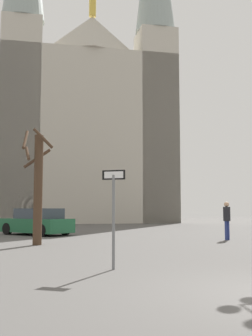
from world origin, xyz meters
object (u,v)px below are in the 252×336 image
(bare_tree, at_px, (38,184))
(parked_car_near_green, at_px, (37,222))
(cathedral, at_px, (87,116))
(one_way_arrow_sign, at_px, (114,208))
(pedestrian_walking, at_px, (227,217))

(bare_tree, bearing_deg, parked_car_near_green, 96.70)
(cathedral, xyz_separation_m, one_way_arrow_sign, (0.82, -34.48, -9.91))
(parked_car_near_green, bearing_deg, cathedral, 83.29)
(one_way_arrow_sign, distance_m, bare_tree, 7.38)
(cathedral, height_order, pedestrian_walking, cathedral)
(bare_tree, relative_size, pedestrian_walking, 2.68)
(one_way_arrow_sign, xyz_separation_m, parked_car_near_green, (-3.33, 13.14, -0.76))
(parked_car_near_green, relative_size, pedestrian_walking, 2.46)
(parked_car_near_green, xyz_separation_m, pedestrian_walking, (9.00, -4.46, 0.37))
(pedestrian_walking, bearing_deg, parked_car_near_green, 153.61)
(cathedral, height_order, one_way_arrow_sign, cathedral)
(bare_tree, distance_m, pedestrian_walking, 8.56)
(cathedral, height_order, bare_tree, cathedral)
(bare_tree, xyz_separation_m, pedestrian_walking, (8.26, 1.83, -1.32))
(one_way_arrow_sign, distance_m, pedestrian_walking, 10.37)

